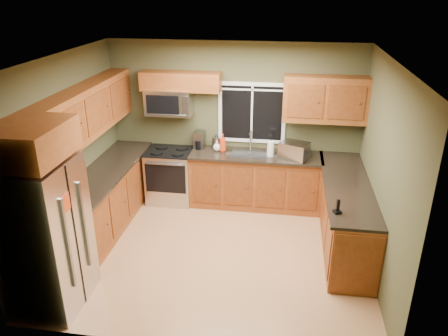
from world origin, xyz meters
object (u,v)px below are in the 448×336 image
(range, at_px, (171,175))
(kettle, at_px, (216,142))
(microwave, at_px, (169,102))
(soap_bottle_c, at_px, (217,146))
(soap_bottle_b, at_px, (270,148))
(refrigerator, at_px, (46,236))
(soap_bottle_a, at_px, (223,143))
(cordless_phone, at_px, (337,209))
(paper_towel_roll, at_px, (271,149))
(toaster_oven, at_px, (294,151))
(coffee_maker, at_px, (199,140))

(range, relative_size, kettle, 3.68)
(range, bearing_deg, kettle, 13.10)
(microwave, bearing_deg, soap_bottle_c, -3.87)
(kettle, relative_size, soap_bottle_b, 1.19)
(refrigerator, bearing_deg, soap_bottle_a, 60.74)
(soap_bottle_a, xyz_separation_m, cordless_phone, (1.70, -1.88, -0.10))
(microwave, distance_m, soap_bottle_c, 1.07)
(paper_towel_roll, xyz_separation_m, soap_bottle_a, (-0.80, 0.10, 0.02))
(cordless_phone, bearing_deg, microwave, 143.15)
(refrigerator, distance_m, toaster_oven, 3.86)
(soap_bottle_b, bearing_deg, coffee_maker, 173.43)
(kettle, height_order, soap_bottle_c, kettle)
(refrigerator, relative_size, microwave, 2.37)
(kettle, distance_m, cordless_phone, 2.71)
(kettle, bearing_deg, cordless_phone, -47.49)
(soap_bottle_b, relative_size, soap_bottle_c, 1.27)
(microwave, height_order, kettle, microwave)
(range, relative_size, microwave, 1.23)
(refrigerator, relative_size, kettle, 7.07)
(refrigerator, xyz_separation_m, soap_bottle_b, (2.38, 2.80, 0.15))
(toaster_oven, height_order, soap_bottle_a, soap_bottle_a)
(toaster_oven, xyz_separation_m, coffee_maker, (-1.59, 0.25, 0.00))
(range, distance_m, kettle, 0.99)
(range, distance_m, soap_bottle_a, 1.10)
(refrigerator, height_order, coffee_maker, refrigerator)
(range, height_order, soap_bottle_b, soap_bottle_b)
(paper_towel_roll, bearing_deg, refrigerator, -131.09)
(coffee_maker, relative_size, soap_bottle_b, 1.34)
(microwave, height_order, soap_bottle_c, microwave)
(cordless_phone, bearing_deg, soap_bottle_a, 132.17)
(soap_bottle_b, height_order, soap_bottle_c, soap_bottle_b)
(kettle, bearing_deg, paper_towel_roll, -12.85)
(microwave, height_order, toaster_oven, microwave)
(range, distance_m, soap_bottle_b, 1.79)
(range, xyz_separation_m, kettle, (0.78, 0.18, 0.59))
(microwave, xyz_separation_m, toaster_oven, (2.07, -0.22, -0.66))
(soap_bottle_c, bearing_deg, range, -174.14)
(refrigerator, xyz_separation_m, paper_towel_roll, (2.39, 2.74, 0.17))
(microwave, bearing_deg, toaster_oven, -5.99)
(kettle, bearing_deg, coffee_maker, -177.92)
(coffee_maker, xyz_separation_m, soap_bottle_a, (0.42, -0.10, 0.02))
(microwave, bearing_deg, soap_bottle_a, -4.45)
(soap_bottle_c, bearing_deg, refrigerator, -117.57)
(soap_bottle_a, xyz_separation_m, soap_bottle_b, (0.79, -0.04, -0.04))
(paper_towel_roll, bearing_deg, cordless_phone, -63.13)
(refrigerator, bearing_deg, coffee_maker, 68.31)
(microwave, xyz_separation_m, cordless_phone, (2.60, -1.95, -0.73))
(microwave, bearing_deg, coffee_maker, 3.99)
(microwave, distance_m, soap_bottle_b, 1.83)
(refrigerator, height_order, cordless_phone, refrigerator)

